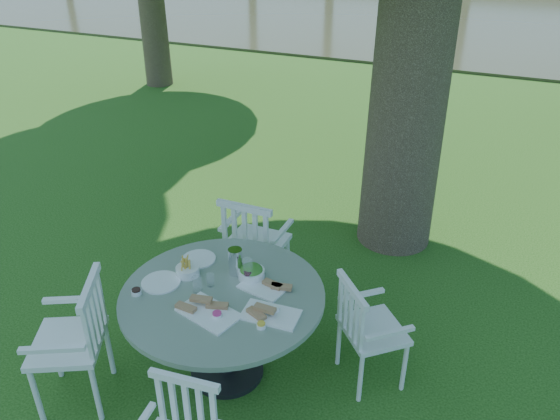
# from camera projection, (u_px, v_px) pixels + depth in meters

# --- Properties ---
(ground) EXTENTS (140.00, 140.00, 0.00)m
(ground) POSITION_uv_depth(u_px,v_px,m) (271.00, 300.00, 5.02)
(ground) COLOR #153E0D
(ground) RESTS_ON ground
(table) EXTENTS (1.46, 1.46, 0.77)m
(table) POSITION_uv_depth(u_px,v_px,m) (223.00, 308.00, 3.94)
(table) COLOR black
(table) RESTS_ON ground
(chair_ne) EXTENTS (0.61, 0.61, 0.89)m
(chair_ne) POSITION_uv_depth(u_px,v_px,m) (363.00, 325.00, 3.93)
(chair_ne) COLOR white
(chair_ne) RESTS_ON ground
(chair_nw) EXTENTS (0.51, 0.47, 1.00)m
(chair_nw) POSITION_uv_depth(u_px,v_px,m) (252.00, 241.00, 4.82)
(chair_nw) COLOR white
(chair_nw) RESTS_ON ground
(chair_sw) EXTENTS (0.66, 0.67, 1.00)m
(chair_sw) POSITION_uv_depth(u_px,v_px,m) (81.00, 334.00, 3.75)
(chair_sw) COLOR white
(chair_sw) RESTS_ON ground
(tableware) EXTENTS (1.23, 0.84, 0.21)m
(tableware) POSITION_uv_depth(u_px,v_px,m) (223.00, 280.00, 3.93)
(tableware) COLOR white
(tableware) RESTS_ON table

